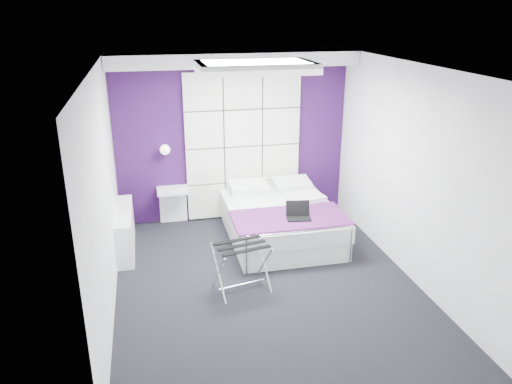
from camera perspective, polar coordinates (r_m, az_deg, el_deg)
floor at (r=6.25m, az=1.15°, el=-10.37°), size 4.40×4.40×0.00m
ceiling at (r=5.40m, az=1.35°, el=14.04°), size 4.40×4.40×0.00m
wall_back at (r=7.76m, az=-2.67°, el=6.23°), size 3.60×0.00×3.60m
wall_left at (r=5.57m, az=-17.04°, el=-0.47°), size 0.00×4.40×4.40m
wall_right at (r=6.35m, az=17.22°, el=2.08°), size 0.00×4.40×4.40m
accent_wall at (r=7.75m, az=-2.66°, el=6.22°), size 3.58×0.02×2.58m
soffit at (r=7.31m, az=-2.47°, el=14.92°), size 3.58×0.50×0.20m
headboard at (r=7.76m, az=-1.48°, el=5.26°), size 1.80×0.08×2.30m
skylight at (r=5.99m, az=-0.08°, el=14.19°), size 1.36×0.86×0.12m
wall_lamp at (r=7.54m, az=-10.38°, el=4.86°), size 0.15×0.15×0.15m
radiator at (r=7.14m, az=-14.73°, el=-4.27°), size 0.22×1.20×0.60m
bed at (r=7.27m, az=2.81°, el=-3.28°), size 1.56×1.88×0.66m
nightstand at (r=7.70m, az=-9.50°, el=0.21°), size 0.47×0.37×0.05m
luggage_rack at (r=5.99m, az=-1.65°, el=-8.60°), size 0.60×0.45×0.59m
laptop at (r=6.74m, az=4.78°, el=-2.51°), size 0.32×0.23×0.23m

